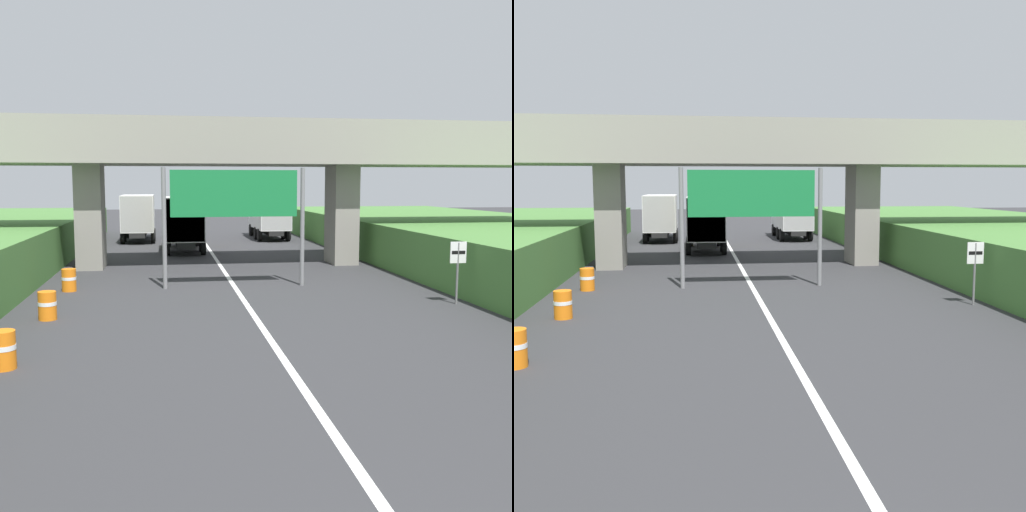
# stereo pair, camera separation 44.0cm
# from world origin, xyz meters

# --- Properties ---
(lane_centre_stripe) EXTENTS (0.20, 84.94, 0.01)m
(lane_centre_stripe) POSITION_xyz_m (0.00, 22.47, 0.00)
(lane_centre_stripe) COLOR white
(lane_centre_stripe) RESTS_ON ground
(overpass_bridge) EXTENTS (40.00, 4.80, 7.41)m
(overpass_bridge) POSITION_xyz_m (0.00, 28.09, 5.55)
(overpass_bridge) COLOR gray
(overpass_bridge) RESTS_ON ground
(overhead_highway_sign) EXTENTS (5.88, 0.18, 4.91)m
(overhead_highway_sign) POSITION_xyz_m (0.00, 21.39, 3.58)
(overhead_highway_sign) COLOR slate
(overhead_highway_sign) RESTS_ON ground
(speed_limit_sign) EXTENTS (0.60, 0.08, 2.23)m
(speed_limit_sign) POSITION_xyz_m (7.40, 16.68, 1.48)
(speed_limit_sign) COLOR slate
(speed_limit_sign) RESTS_ON ground
(truck_yellow) EXTENTS (2.44, 7.30, 3.44)m
(truck_yellow) POSITION_xyz_m (-1.65, 35.32, 1.93)
(truck_yellow) COLOR black
(truck_yellow) RESTS_ON ground
(truck_white) EXTENTS (2.44, 7.30, 3.44)m
(truck_white) POSITION_xyz_m (5.16, 43.09, 1.93)
(truck_white) COLOR black
(truck_white) RESTS_ON ground
(truck_black) EXTENTS (2.44, 7.30, 3.44)m
(truck_black) POSITION_xyz_m (-4.79, 42.78, 1.93)
(truck_black) COLOR black
(truck_black) RESTS_ON ground
(car_silver) EXTENTS (1.86, 4.10, 1.72)m
(car_silver) POSITION_xyz_m (-1.69, 50.86, 0.86)
(car_silver) COLOR #B2B5B7
(car_silver) RESTS_ON ground
(construction_barrel_1) EXTENTS (0.57, 0.57, 0.90)m
(construction_barrel_1) POSITION_xyz_m (-6.53, 11.14, 0.46)
(construction_barrel_1) COLOR orange
(construction_barrel_1) RESTS_ON ground
(construction_barrel_2) EXTENTS (0.57, 0.57, 0.90)m
(construction_barrel_2) POSITION_xyz_m (-6.51, 16.25, 0.46)
(construction_barrel_2) COLOR orange
(construction_barrel_2) RESTS_ON ground
(construction_barrel_3) EXTENTS (0.57, 0.57, 0.90)m
(construction_barrel_3) POSITION_xyz_m (-6.63, 21.37, 0.46)
(construction_barrel_3) COLOR orange
(construction_barrel_3) RESTS_ON ground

